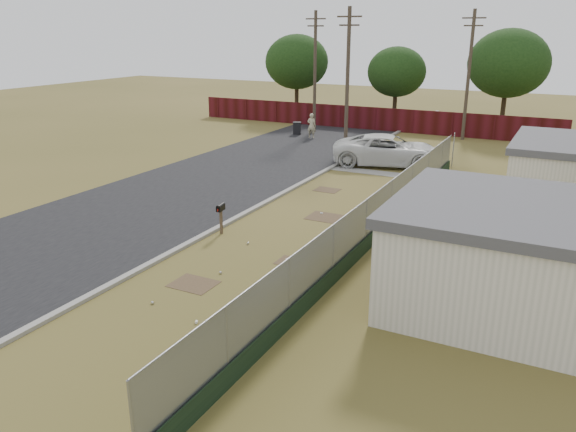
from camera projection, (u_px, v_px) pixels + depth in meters
The scene contains 13 objects.
ground at pixel (288, 238), 21.60m from camera, with size 120.00×120.00×0.00m, color brown.
street at pixel (246, 173), 31.31m from camera, with size 15.10×60.00×0.12m.
chainlink_fence at pixel (375, 223), 20.86m from camera, with size 0.10×27.06×2.02m.
privacy_fence at pixel (364, 118), 45.01m from camera, with size 30.00×0.12×1.80m, color #470F15.
utility_poles at pixel (376, 74), 39.14m from camera, with size 12.60×8.24×9.00m.
houses at pixel (576, 213), 19.54m from camera, with size 9.30×17.24×3.10m.
horizon_trees at pixel (451, 74), 39.65m from camera, with size 33.32×31.94×7.78m.
fire_hydrant at pixel (207, 364), 12.88m from camera, with size 0.33×0.32×0.74m.
mailbox at pixel (221, 210), 21.80m from camera, with size 0.26×0.54×1.23m.
pickup_truck at pixel (389, 150), 32.97m from camera, with size 2.99×6.48×1.80m, color silver.
pedestrian at pixel (311, 126), 41.38m from camera, with size 0.66×0.43×1.81m, color #BCB18A.
trash_bin at pixel (297, 128), 42.87m from camera, with size 0.81×0.80×0.95m.
scattered_litter at pixel (245, 263), 19.20m from camera, with size 2.13×10.44×0.07m.
Camera 1 is at (9.23, -17.99, 7.64)m, focal length 35.00 mm.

